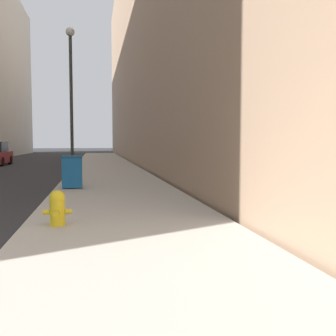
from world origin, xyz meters
The scene contains 5 objects.
sidewalk_right centered at (5.57, 18.00, 0.07)m, with size 3.96×60.00×0.13m.
building_right_stone centered at (13.65, 26.00, 10.33)m, with size 12.00×60.00×20.66m.
fire_hydrant centered at (4.24, 1.62, 0.47)m, with size 0.51×0.40×0.65m.
trash_bin centered at (4.17, 7.35, 0.68)m, with size 0.65×0.63×1.07m.
lamppost centered at (3.97, 11.00, 3.77)m, with size 0.37×0.37×6.30m.
Camera 1 is at (4.95, -5.40, 1.66)m, focal length 40.00 mm.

